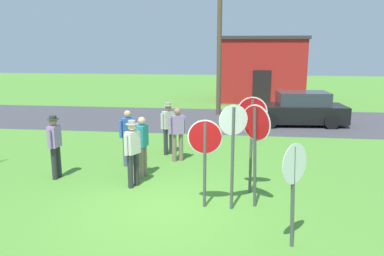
# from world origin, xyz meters

# --- Properties ---
(ground_plane) EXTENTS (80.00, 80.00, 0.00)m
(ground_plane) POSITION_xyz_m (0.00, 0.00, 0.00)
(ground_plane) COLOR #518E33
(street_asphalt) EXTENTS (60.00, 6.40, 0.01)m
(street_asphalt) POSITION_xyz_m (0.00, 10.57, 0.00)
(street_asphalt) COLOR #424247
(street_asphalt) RESTS_ON ground
(building_background) EXTENTS (5.53, 4.26, 4.13)m
(building_background) POSITION_xyz_m (2.87, 17.93, 2.07)
(building_background) COLOR #B2231E
(building_background) RESTS_ON ground
(utility_pole) EXTENTS (1.80, 0.24, 7.64)m
(utility_pole) POSITION_xyz_m (0.46, 12.07, 4.00)
(utility_pole) COLOR brown
(utility_pole) RESTS_ON ground
(parked_car_on_street) EXTENTS (4.42, 2.27, 1.51)m
(parked_car_on_street) POSITION_xyz_m (4.21, 9.92, 0.69)
(parked_car_on_street) COLOR black
(parked_car_on_street) RESTS_ON ground
(stop_sign_center_cluster) EXTENTS (0.61, 0.59, 2.33)m
(stop_sign_center_cluster) POSITION_xyz_m (1.91, 0.39, 1.60)
(stop_sign_center_cluster) COLOR #474C4C
(stop_sign_center_cluster) RESTS_ON ground
(stop_sign_nearest) EXTENTS (0.76, 0.07, 1.99)m
(stop_sign_nearest) POSITION_xyz_m (0.82, 0.27, 1.36)
(stop_sign_nearest) COLOR #474C4C
(stop_sign_nearest) RESTS_ON ground
(stop_sign_tallest) EXTENTS (0.71, 0.07, 2.38)m
(stop_sign_tallest) POSITION_xyz_m (1.86, 1.25, 1.61)
(stop_sign_tallest) COLOR #474C4C
(stop_sign_tallest) RESTS_ON ground
(stop_sign_far_back) EXTENTS (0.60, 0.30, 2.34)m
(stop_sign_far_back) POSITION_xyz_m (1.43, 0.23, 1.57)
(stop_sign_far_back) COLOR #474C4C
(stop_sign_far_back) RESTS_ON ground
(stop_sign_rear_right) EXTENTS (0.51, 0.58, 1.91)m
(stop_sign_rear_right) POSITION_xyz_m (2.52, -1.24, 1.30)
(stop_sign_rear_right) COLOR #474C4C
(stop_sign_rear_right) RESTS_ON ground
(person_holding_notes) EXTENTS (0.48, 0.47, 1.74)m
(person_holding_notes) POSITION_xyz_m (-0.77, 4.36, 1.01)
(person_holding_notes) COLOR #2D2D33
(person_holding_notes) RESTS_ON ground
(person_near_signs) EXTENTS (0.40, 0.56, 1.69)m
(person_near_signs) POSITION_xyz_m (-1.06, 2.03, 0.98)
(person_near_signs) COLOR #7A6B56
(person_near_signs) RESTS_ON ground
(person_in_dark_shirt) EXTENTS (0.36, 0.52, 1.74)m
(person_in_dark_shirt) POSITION_xyz_m (-1.10, 1.29, 0.98)
(person_in_dark_shirt) COLOR #2D2D33
(person_in_dark_shirt) RESTS_ON ground
(person_with_sunhat) EXTENTS (0.32, 0.57, 1.74)m
(person_with_sunhat) POSITION_xyz_m (-3.36, 1.66, 0.98)
(person_with_sunhat) COLOR #2D2D33
(person_with_sunhat) RESTS_ON ground
(person_on_left) EXTENTS (0.43, 0.43, 1.69)m
(person_on_left) POSITION_xyz_m (-1.72, 3.01, 0.95)
(person_on_left) COLOR #4C5670
(person_on_left) RESTS_ON ground
(person_in_teal) EXTENTS (0.51, 0.45, 1.69)m
(person_in_teal) POSITION_xyz_m (-0.34, 3.65, 0.98)
(person_in_teal) COLOR #7A6B56
(person_in_teal) RESTS_ON ground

